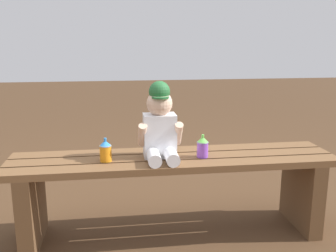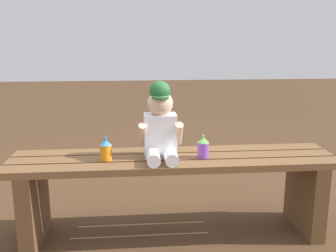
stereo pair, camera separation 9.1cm
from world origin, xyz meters
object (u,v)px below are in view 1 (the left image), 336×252
at_px(park_bench, 173,181).
at_px(child_figure, 160,125).
at_px(sippy_cup_left, 106,150).
at_px(sippy_cup_right, 203,147).

height_order(park_bench, child_figure, child_figure).
bearing_deg(child_figure, sippy_cup_left, -174.11).
distance_m(park_bench, sippy_cup_right, 0.25).
bearing_deg(park_bench, child_figure, -176.45).
distance_m(sippy_cup_left, sippy_cup_right, 0.51).
height_order(park_bench, sippy_cup_left, sippy_cup_left).
xyz_separation_m(park_bench, sippy_cup_right, (0.15, -0.03, 0.20)).
bearing_deg(park_bench, sippy_cup_left, -174.58).
height_order(park_bench, sippy_cup_right, sippy_cup_right).
bearing_deg(child_figure, sippy_cup_right, -7.50).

